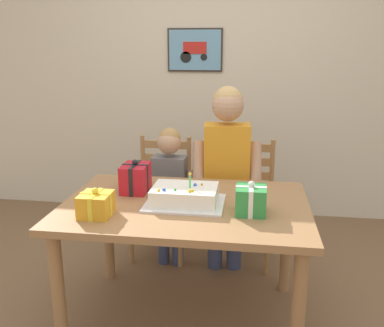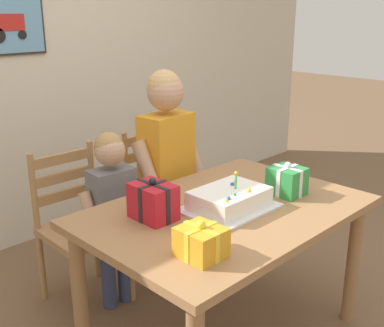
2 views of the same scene
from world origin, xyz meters
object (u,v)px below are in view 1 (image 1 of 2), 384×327
at_px(gift_box_red_large, 135,178).
at_px(gift_box_beside_cake, 251,200).
at_px(child_younger, 170,184).
at_px(gift_box_corner_small, 96,204).
at_px(child_older, 227,162).
at_px(dining_table, 185,219).
at_px(chair_right, 245,200).
at_px(birthday_cake, 185,196).
at_px(chair_left, 162,196).

bearing_deg(gift_box_red_large, gift_box_beside_cake, -20.25).
bearing_deg(gift_box_beside_cake, child_younger, 128.12).
xyz_separation_m(gift_box_red_large, gift_box_corner_small, (-0.10, -0.41, -0.02)).
xyz_separation_m(gift_box_red_large, child_older, (0.52, 0.49, -0.01)).
relative_size(dining_table, child_younger, 1.32).
xyz_separation_m(dining_table, gift_box_corner_small, (-0.43, -0.25, 0.16)).
bearing_deg(child_older, dining_table, -106.48).
bearing_deg(chair_right, child_older, -123.95).
distance_m(gift_box_beside_cake, chair_right, 1.01).
distance_m(birthday_cake, gift_box_beside_cake, 0.38).
distance_m(dining_table, chair_left, 0.92).
bearing_deg(chair_left, child_younger, -62.70).
relative_size(gift_box_red_large, chair_right, 0.23).
relative_size(gift_box_red_large, child_younger, 0.20).
height_order(gift_box_red_large, child_older, child_older).
bearing_deg(chair_right, dining_table, -111.05).
relative_size(dining_table, chair_right, 1.51).
relative_size(chair_left, chair_right, 1.00).
xyz_separation_m(chair_left, child_younger, (0.10, -0.20, 0.17)).
bearing_deg(child_older, chair_right, 56.05).
distance_m(gift_box_corner_small, child_younger, 0.94).
bearing_deg(dining_table, gift_box_red_large, 154.62).
distance_m(gift_box_red_large, chair_right, 1.02).
distance_m(chair_left, child_younger, 0.28).
height_order(gift_box_beside_cake, child_older, child_older).
xyz_separation_m(gift_box_corner_small, child_younger, (0.22, 0.90, -0.17)).
height_order(chair_left, child_older, child_older).
bearing_deg(gift_box_red_large, child_younger, 76.80).
bearing_deg(gift_box_red_large, chair_left, 89.01).
height_order(dining_table, chair_left, chair_left).
bearing_deg(child_younger, gift_box_beside_cake, -51.88).
bearing_deg(gift_box_red_large, birthday_cake, -28.01).
bearing_deg(birthday_cake, chair_right, 69.50).
height_order(birthday_cake, chair_left, birthday_cake).
xyz_separation_m(dining_table, child_older, (0.19, 0.65, 0.17)).
distance_m(chair_right, child_younger, 0.60).
height_order(dining_table, gift_box_red_large, gift_box_red_large).
bearing_deg(chair_right, birthday_cake, -110.50).
distance_m(birthday_cake, chair_right, 0.98).
bearing_deg(gift_box_corner_small, child_younger, 76.49).
relative_size(dining_table, chair_left, 1.51).
bearing_deg(child_older, child_younger, 179.91).
xyz_separation_m(gift_box_beside_cake, chair_left, (-0.69, 0.95, -0.35)).
height_order(dining_table, gift_box_corner_small, gift_box_corner_small).
height_order(gift_box_beside_cake, child_younger, child_younger).
bearing_deg(dining_table, child_older, 73.52).
bearing_deg(chair_right, gift_box_red_large, -133.79).
xyz_separation_m(dining_table, gift_box_beside_cake, (0.37, -0.10, 0.17)).
height_order(gift_box_corner_small, chair_right, chair_right).
distance_m(dining_table, gift_box_red_large, 0.41).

